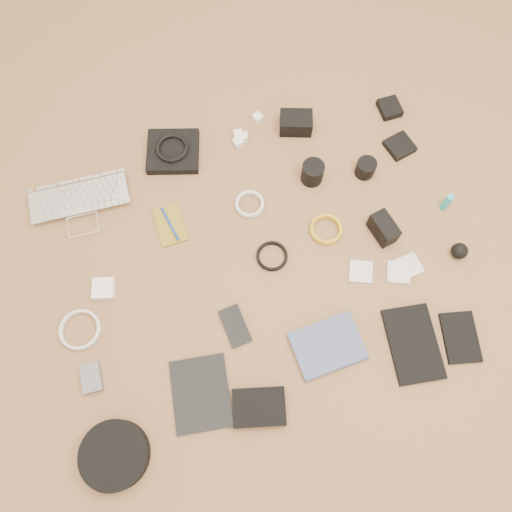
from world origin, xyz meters
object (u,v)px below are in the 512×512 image
object	(u,v)px
headphone_case	(115,455)
tablet	(201,394)
dslr_camera	(296,123)
phone	(235,326)
paperback	(338,370)
laptop	(82,210)

from	to	relation	value
headphone_case	tablet	bearing A→B (deg)	17.55
dslr_camera	phone	distance (m)	0.76
tablet	dslr_camera	bearing A→B (deg)	62.19
dslr_camera	tablet	size ratio (longest dim) A/B	0.53
dslr_camera	tablet	xyz separation A→B (m)	(-0.59, -0.80, -0.03)
tablet	phone	xyz separation A→B (m)	(0.16, 0.16, 0.00)
dslr_camera	headphone_case	xyz separation A→B (m)	(-0.87, -0.88, -0.01)
dslr_camera	phone	bearing A→B (deg)	-104.81
tablet	phone	bearing A→B (deg)	54.57
phone	headphone_case	world-z (taller)	headphone_case
dslr_camera	paperback	size ratio (longest dim) A/B	0.55
laptop	paperback	world-z (taller)	laptop
headphone_case	paperback	xyz separation A→B (m)	(0.69, 0.02, -0.02)
headphone_case	paperback	world-z (taller)	headphone_case
dslr_camera	headphone_case	distance (m)	1.24
phone	paperback	size ratio (longest dim) A/B	0.61
phone	headphone_case	size ratio (longest dim) A/B	0.65
dslr_camera	tablet	distance (m)	0.99
phone	dslr_camera	bearing A→B (deg)	51.21
headphone_case	paperback	size ratio (longest dim) A/B	0.93
tablet	phone	size ratio (longest dim) A/B	1.71
laptop	phone	world-z (taller)	laptop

